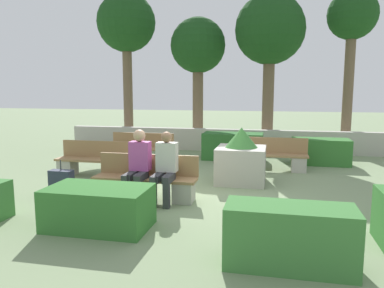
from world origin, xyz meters
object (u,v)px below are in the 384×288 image
at_px(suitcase, 62,184).
at_px(tree_center_right, 270,32).
at_px(bench_back, 272,158).
at_px(tree_rightmost, 352,22).
at_px(bench_front, 145,182).
at_px(bench_left_side, 95,163).
at_px(tree_leftmost, 126,26).
at_px(person_seated_man, 138,162).
at_px(tree_center_left, 198,49).
at_px(bench_right_side, 141,151).
at_px(person_seated_woman, 165,165).
at_px(planter_corner_left, 241,159).

relative_size(suitcase, tree_center_right, 0.14).
bearing_deg(bench_back, tree_rightmost, 61.31).
distance_m(bench_front, suitcase, 1.63).
xyz_separation_m(bench_left_side, tree_leftmost, (-1.17, 5.07, 4.03)).
xyz_separation_m(person_seated_man, tree_leftmost, (-2.88, 6.75, 3.62)).
height_order(bench_left_side, tree_center_left, tree_center_left).
relative_size(person_seated_man, tree_center_right, 0.25).
bearing_deg(bench_right_side, tree_leftmost, 111.21).
distance_m(person_seated_man, tree_center_left, 7.57).
bearing_deg(bench_back, suitcase, -134.49).
bearing_deg(person_seated_woman, person_seated_man, 179.50).
bearing_deg(suitcase, bench_left_side, 96.15).
height_order(bench_back, person_seated_man, person_seated_man).
height_order(bench_back, tree_center_right, tree_center_right).
xyz_separation_m(planter_corner_left, tree_center_left, (-2.04, 5.24, 2.99)).
xyz_separation_m(bench_left_side, tree_center_right, (3.93, 5.18, 3.67)).
xyz_separation_m(tree_leftmost, tree_center_right, (5.10, 0.11, -0.36)).
xyz_separation_m(person_seated_woman, tree_leftmost, (-3.41, 6.76, 3.64)).
bearing_deg(tree_rightmost, person_seated_woman, -121.92).
bearing_deg(person_seated_woman, tree_rightmost, 58.08).
bearing_deg(planter_corner_left, tree_center_left, 111.25).
distance_m(bench_right_side, person_seated_woman, 4.00).
xyz_separation_m(bench_right_side, tree_center_left, (0.95, 3.47, 3.20)).
relative_size(bench_back, tree_center_left, 0.39).
bearing_deg(planter_corner_left, bench_left_side, -178.13).
bearing_deg(tree_leftmost, tree_center_right, 1.18).
distance_m(person_seated_woman, tree_center_right, 7.79).
bearing_deg(suitcase, tree_rightmost, 47.75).
relative_size(bench_back, person_seated_woman, 1.39).
distance_m(bench_back, tree_leftmost, 7.51).
distance_m(person_seated_man, planter_corner_left, 2.51).
relative_size(tree_center_left, tree_center_right, 0.88).
bearing_deg(bench_left_side, bench_back, 25.70).
relative_size(bench_front, tree_rightmost, 0.38).
xyz_separation_m(bench_back, tree_center_right, (-0.19, 3.60, 3.67)).
relative_size(suitcase, tree_rightmost, 0.14).
distance_m(tree_leftmost, tree_center_left, 2.74).
xyz_separation_m(bench_left_side, person_seated_woman, (2.24, -1.68, 0.39)).
xyz_separation_m(bench_front, planter_corner_left, (1.66, 1.65, 0.20)).
distance_m(bench_front, person_seated_woman, 0.60).
bearing_deg(person_seated_man, person_seated_woman, -0.50).
height_order(person_seated_woman, tree_center_right, tree_center_right).
bearing_deg(tree_center_left, tree_center_right, -3.97).
bearing_deg(bench_front, person_seated_man, -123.05).
xyz_separation_m(suitcase, tree_leftmost, (-1.36, 6.86, 4.09)).
height_order(bench_front, tree_center_right, tree_center_right).
bearing_deg(suitcase, person_seated_woman, 2.74).
xyz_separation_m(bench_right_side, person_seated_man, (1.25, -3.56, 0.41)).
height_order(person_seated_man, tree_center_right, tree_center_right).
distance_m(bench_left_side, suitcase, 1.79).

